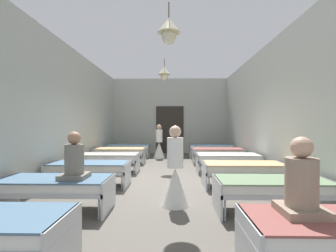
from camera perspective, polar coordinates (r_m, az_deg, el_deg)
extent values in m
cube|color=#59544C|center=(6.86, -0.31, -12.57)|extent=(6.41, 12.17, 0.10)
cube|color=#B2B7AD|center=(12.57, 0.43, 2.38)|extent=(6.21, 0.20, 3.82)
cube|color=#B2B7AD|center=(7.41, -24.25, 3.62)|extent=(0.20, 11.57, 3.82)
cube|color=#B2B7AD|center=(7.26, 24.17, 3.68)|extent=(0.20, 11.57, 3.82)
cube|color=#2D2823|center=(12.45, 0.42, -0.88)|extent=(1.40, 0.06, 2.40)
cylinder|color=brown|center=(5.14, 0.20, 25.53)|extent=(0.02, 0.02, 0.29)
cone|color=beige|center=(5.02, 0.20, 22.50)|extent=(0.44, 0.44, 0.28)
sphere|color=beige|center=(4.95, 0.20, 20.14)|extent=(0.28, 0.28, 0.28)
cylinder|color=brown|center=(8.98, -0.88, 14.62)|extent=(0.02, 0.02, 0.26)
cone|color=beige|center=(8.92, -0.88, 12.87)|extent=(0.44, 0.44, 0.28)
sphere|color=beige|center=(8.87, -0.88, 11.48)|extent=(0.28, 0.28, 0.28)
cylinder|color=#B7BCC1|center=(3.32, -21.25, -23.23)|extent=(0.03, 0.03, 0.34)
cube|color=#B7BCC1|center=(2.95, -23.01, -23.93)|extent=(0.04, 0.84, 0.57)
cylinder|color=#B7BCC1|center=(3.21, 17.11, -24.09)|extent=(0.03, 0.03, 0.34)
cube|color=#B7BCC1|center=(2.83, 18.02, -25.00)|extent=(0.04, 0.84, 0.57)
cylinder|color=#B7BCC1|center=(5.52, -31.53, -13.55)|extent=(0.03, 0.03, 0.34)
cylinder|color=#B7BCC1|center=(4.18, -15.85, -18.15)|extent=(0.03, 0.03, 0.34)
cylinder|color=#B7BCC1|center=(4.84, -13.25, -15.51)|extent=(0.03, 0.03, 0.34)
cube|color=#B7BCC1|center=(4.75, -24.89, -13.29)|extent=(1.90, 0.84, 0.07)
cube|color=#B7BCC1|center=(5.24, -34.29, -13.02)|extent=(0.04, 0.84, 0.57)
cube|color=#B7BCC1|center=(4.46, -13.68, -15.36)|extent=(0.04, 0.84, 0.57)
cube|color=white|center=(4.73, -24.89, -12.05)|extent=(1.82, 0.78, 0.14)
cube|color=slate|center=(4.71, -24.89, -11.08)|extent=(1.86, 0.82, 0.02)
cylinder|color=#B7BCC1|center=(4.09, 13.18, -18.55)|extent=(0.03, 0.03, 0.34)
cylinder|color=#B7BCC1|center=(4.76, 11.32, -15.77)|extent=(0.03, 0.03, 0.34)
cylinder|color=#B7BCC1|center=(5.34, 30.64, -14.04)|extent=(0.03, 0.03, 0.34)
cube|color=#B7BCC1|center=(4.61, 23.19, -13.73)|extent=(1.90, 0.84, 0.07)
cube|color=#B7BCC1|center=(4.38, 11.37, -15.64)|extent=(0.04, 0.84, 0.57)
cube|color=#B7BCC1|center=(5.04, 33.33, -13.56)|extent=(0.04, 0.84, 0.57)
cube|color=white|center=(4.58, 23.19, -12.45)|extent=(1.82, 0.78, 0.14)
cube|color=slate|center=(4.56, 23.19, -11.45)|extent=(1.86, 0.82, 0.02)
cylinder|color=#B7BCC1|center=(6.34, -26.66, -11.69)|extent=(0.03, 0.03, 0.34)
cylinder|color=#B7BCC1|center=(6.97, -23.84, -10.56)|extent=(0.03, 0.03, 0.34)
cylinder|color=#B7BCC1|center=(5.76, -10.75, -12.90)|extent=(0.03, 0.03, 0.34)
cylinder|color=#B7BCC1|center=(6.44, -9.39, -11.44)|extent=(0.03, 0.03, 0.34)
cube|color=#B7BCC1|center=(6.28, -17.96, -9.86)|extent=(1.90, 0.84, 0.07)
cube|color=#B7BCC1|center=(6.66, -25.65, -10.07)|extent=(0.04, 0.84, 0.57)
cube|color=#B7BCC1|center=(6.06, -9.47, -11.07)|extent=(0.04, 0.84, 0.57)
cube|color=silver|center=(6.27, -17.96, -8.92)|extent=(1.82, 0.78, 0.14)
cube|color=slate|center=(6.25, -17.96, -8.18)|extent=(1.86, 0.82, 0.02)
cylinder|color=#B7BCC1|center=(5.69, 9.56, -13.05)|extent=(0.03, 0.03, 0.34)
cylinder|color=#B7BCC1|center=(6.39, 8.61, -11.55)|extent=(0.03, 0.03, 0.34)
cylinder|color=#B7BCC1|center=(6.18, 26.11, -12.00)|extent=(0.03, 0.03, 0.34)
cylinder|color=#B7BCC1|center=(6.83, 23.52, -10.80)|extent=(0.03, 0.03, 0.34)
cube|color=#B7BCC1|center=(6.17, 17.22, -10.05)|extent=(1.90, 0.84, 0.07)
cube|color=#B7BCC1|center=(6.01, 8.48, -11.18)|extent=(0.04, 0.84, 0.57)
cube|color=#B7BCC1|center=(6.50, 25.25, -10.32)|extent=(0.04, 0.84, 0.57)
cube|color=silver|center=(6.16, 17.22, -9.09)|extent=(1.82, 0.78, 0.14)
cube|color=tan|center=(6.14, 17.22, -8.33)|extent=(1.86, 0.82, 0.02)
cylinder|color=#B7BCC1|center=(7.85, -20.78, -9.30)|extent=(0.03, 0.03, 0.34)
cylinder|color=#B7BCC1|center=(8.51, -18.94, -8.52)|extent=(0.03, 0.03, 0.34)
cylinder|color=#B7BCC1|center=(7.39, -7.97, -9.89)|extent=(0.03, 0.03, 0.34)
cylinder|color=#B7BCC1|center=(8.09, -7.14, -8.98)|extent=(0.03, 0.03, 0.34)
cube|color=#B7BCC1|center=(7.88, -13.86, -7.73)|extent=(1.90, 0.84, 0.07)
cube|color=#B7BCC1|center=(8.18, -20.22, -8.07)|extent=(0.04, 0.84, 0.57)
cube|color=#B7BCC1|center=(7.71, -7.09, -8.57)|extent=(0.04, 0.84, 0.57)
cube|color=white|center=(7.87, -13.86, -6.98)|extent=(1.82, 0.78, 0.14)
cube|color=#9E9E93|center=(7.86, -13.86, -6.38)|extent=(1.86, 0.82, 0.02)
cylinder|color=#B7BCC1|center=(7.34, 7.63, -9.96)|extent=(0.03, 0.03, 0.34)
cylinder|color=#B7BCC1|center=(8.04, 7.05, -9.03)|extent=(0.03, 0.03, 0.34)
cylinder|color=#B7BCC1|center=(7.72, 20.75, -9.46)|extent=(0.03, 0.03, 0.34)
cylinder|color=#B7BCC1|center=(8.39, 19.09, -8.65)|extent=(0.03, 0.03, 0.34)
cube|color=#B7BCC1|center=(7.79, 13.76, -7.83)|extent=(1.90, 0.84, 0.07)
cube|color=#B7BCC1|center=(7.66, 6.88, -8.62)|extent=(0.04, 0.84, 0.57)
cube|color=#B7BCC1|center=(8.06, 20.30, -8.20)|extent=(0.04, 0.84, 0.57)
cube|color=white|center=(7.78, 13.76, -7.06)|extent=(1.82, 0.78, 0.14)
cube|color=beige|center=(7.77, 13.76, -6.46)|extent=(1.86, 0.82, 0.02)
cylinder|color=#B7BCC1|center=(9.42, -16.87, -7.64)|extent=(0.03, 0.03, 0.34)
cylinder|color=#B7BCC1|center=(10.10, -15.59, -7.09)|extent=(0.03, 0.03, 0.34)
cylinder|color=#B7BCC1|center=(9.04, -6.23, -7.97)|extent=(0.03, 0.03, 0.34)
cylinder|color=#B7BCC1|center=(9.75, -5.67, -7.35)|extent=(0.03, 0.03, 0.34)
cube|color=#B7BCC1|center=(9.51, -11.18, -6.30)|extent=(1.90, 0.84, 0.07)
cube|color=#B7BCC1|center=(9.77, -16.55, -6.66)|extent=(0.04, 0.84, 0.57)
cube|color=#B7BCC1|center=(9.37, -5.57, -6.95)|extent=(0.04, 0.84, 0.57)
cube|color=silver|center=(9.50, -11.18, -5.68)|extent=(1.82, 0.78, 0.14)
cube|color=tan|center=(9.49, -11.18, -5.18)|extent=(1.86, 0.82, 0.02)
cylinder|color=#B7BCC1|center=(9.00, 6.42, -8.01)|extent=(0.03, 0.03, 0.34)
cylinder|color=#B7BCC1|center=(9.71, 6.04, -7.38)|extent=(0.03, 0.03, 0.34)
cylinder|color=#B7BCC1|center=(9.32, 17.24, -7.74)|extent=(0.03, 0.03, 0.34)
cylinder|color=#B7BCC1|center=(10.00, 16.10, -7.16)|extent=(0.03, 0.03, 0.34)
cube|color=#B7BCC1|center=(9.44, 11.52, -6.36)|extent=(1.90, 0.84, 0.07)
cube|color=#B7BCC1|center=(9.33, 5.85, -6.97)|extent=(0.04, 0.84, 0.57)
cube|color=#B7BCC1|center=(9.66, 17.00, -6.74)|extent=(0.04, 0.84, 0.57)
cube|color=silver|center=(9.43, 11.52, -5.72)|extent=(1.82, 0.78, 0.14)
cube|color=#8C4C47|center=(9.42, 11.52, -5.23)|extent=(1.86, 0.82, 0.02)
cylinder|color=#B7BCC1|center=(11.03, -14.11, -6.44)|extent=(0.03, 0.03, 0.34)
cylinder|color=#B7BCC1|center=(11.72, -13.18, -6.02)|extent=(0.03, 0.03, 0.34)
cylinder|color=#B7BCC1|center=(10.71, -5.04, -6.64)|extent=(0.03, 0.03, 0.34)
cylinder|color=#B7BCC1|center=(11.42, -4.64, -6.19)|extent=(0.03, 0.03, 0.34)
cube|color=#B7BCC1|center=(11.16, -9.30, -5.29)|extent=(1.90, 0.84, 0.07)
cube|color=#B7BCC1|center=(11.38, -13.93, -5.63)|extent=(0.04, 0.84, 0.57)
cube|color=#B7BCC1|center=(11.04, -4.52, -5.81)|extent=(0.04, 0.84, 0.57)
cube|color=white|center=(11.15, -9.30, -4.75)|extent=(1.82, 0.78, 0.14)
cube|color=slate|center=(11.15, -9.30, -4.33)|extent=(1.86, 0.82, 0.02)
cylinder|color=#B7BCC1|center=(10.67, 5.60, -6.66)|extent=(0.03, 0.03, 0.34)
cylinder|color=#B7BCC1|center=(11.38, 5.32, -6.21)|extent=(0.03, 0.03, 0.34)
cylinder|color=#B7BCC1|center=(10.94, 14.78, -6.50)|extent=(0.03, 0.03, 0.34)
cylinder|color=#B7BCC1|center=(11.64, 13.95, -6.07)|extent=(0.03, 0.03, 0.34)
cube|color=#B7BCC1|center=(11.10, 9.96, -5.32)|extent=(1.90, 0.84, 0.07)
cube|color=#B7BCC1|center=(11.01, 5.14, -5.83)|extent=(0.04, 0.84, 0.57)
cube|color=#B7BCC1|center=(11.29, 14.65, -5.68)|extent=(0.04, 0.84, 0.57)
cube|color=white|center=(11.09, 9.96, -4.78)|extent=(1.82, 0.78, 0.14)
cube|color=slate|center=(11.08, 9.96, -4.36)|extent=(1.86, 0.82, 0.02)
cone|color=white|center=(10.73, -2.11, -5.65)|extent=(0.52, 0.52, 0.70)
cylinder|color=white|center=(10.68, -2.11, -2.32)|extent=(0.30, 0.30, 0.55)
sphere|color=tan|center=(10.67, -2.11, -0.25)|extent=(0.22, 0.22, 0.22)
cone|color=white|center=(10.67, -2.11, 0.16)|extent=(0.18, 0.18, 0.10)
cone|color=white|center=(4.62, 1.69, -13.97)|extent=(0.52, 0.52, 0.70)
cylinder|color=white|center=(4.50, 1.69, -6.24)|extent=(0.30, 0.30, 0.55)
sphere|color=beige|center=(4.47, 1.69, -1.34)|extent=(0.22, 0.22, 0.22)
cone|color=white|center=(4.47, 1.69, -0.35)|extent=(0.18, 0.18, 0.10)
cylinder|color=slate|center=(4.49, -21.05, -7.73)|extent=(0.32, 0.32, 0.58)
cube|color=slate|center=(4.53, -21.04, -10.86)|extent=(0.44, 0.44, 0.08)
sphere|color=#A87A5B|center=(4.45, -21.06, -2.62)|extent=(0.22, 0.22, 0.22)
cylinder|color=gray|center=(2.93, 28.74, -12.20)|extent=(0.32, 0.32, 0.58)
cube|color=gray|center=(2.99, 28.72, -16.88)|extent=(0.44, 0.44, 0.08)
sphere|color=tan|center=(2.87, 28.78, -4.38)|extent=(0.22, 0.22, 0.22)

